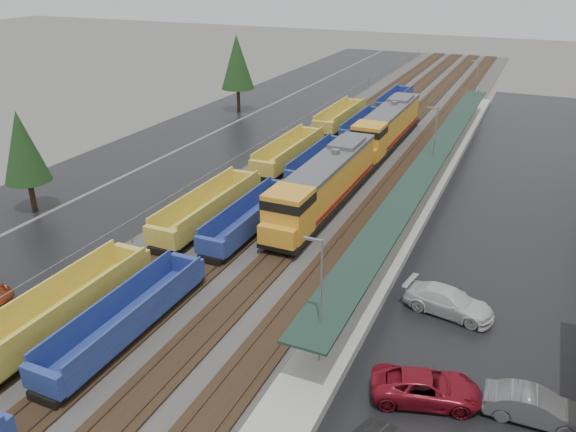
% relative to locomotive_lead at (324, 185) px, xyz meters
% --- Properties ---
extents(ballast_strip, '(20.00, 160.00, 0.08)m').
position_rel_locomotive_lead_xyz_m(ballast_strip, '(-2.00, 19.86, -2.51)').
color(ballast_strip, '#302D2B').
rests_on(ballast_strip, ground).
extents(trackbed, '(14.60, 160.00, 0.22)m').
position_rel_locomotive_lead_xyz_m(trackbed, '(-2.00, 19.86, -2.39)').
color(trackbed, black).
rests_on(trackbed, ground).
extents(west_parking_lot, '(10.00, 160.00, 0.02)m').
position_rel_locomotive_lead_xyz_m(west_parking_lot, '(-17.00, 19.86, -2.54)').
color(west_parking_lot, black).
rests_on(west_parking_lot, ground).
extents(west_road, '(9.00, 160.00, 0.02)m').
position_rel_locomotive_lead_xyz_m(west_road, '(-27.00, 19.86, -2.54)').
color(west_road, black).
rests_on(west_road, ground).
extents(east_commuter_lot, '(16.00, 100.00, 0.02)m').
position_rel_locomotive_lead_xyz_m(east_commuter_lot, '(17.00, 9.86, -2.54)').
color(east_commuter_lot, black).
rests_on(east_commuter_lot, ground).
extents(station_platform, '(3.00, 80.00, 8.00)m').
position_rel_locomotive_lead_xyz_m(station_platform, '(7.50, 9.87, -1.81)').
color(station_platform, '#9E9B93').
rests_on(station_platform, ground).
extents(chainlink_fence, '(0.08, 160.04, 2.02)m').
position_rel_locomotive_lead_xyz_m(chainlink_fence, '(-11.50, 18.30, -0.94)').
color(chainlink_fence, gray).
rests_on(chainlink_fence, ground).
extents(tree_west_near, '(3.96, 3.96, 9.00)m').
position_rel_locomotive_lead_xyz_m(tree_west_near, '(-24.00, -10.14, 3.27)').
color(tree_west_near, '#332316').
rests_on(tree_west_near, ground).
extents(tree_west_far, '(4.84, 4.84, 11.00)m').
position_rel_locomotive_lead_xyz_m(tree_west_far, '(-25.00, 29.86, 4.58)').
color(tree_west_far, '#332316').
rests_on(tree_west_far, ground).
extents(locomotive_lead, '(3.23, 21.26, 4.81)m').
position_rel_locomotive_lead_xyz_m(locomotive_lead, '(0.00, 0.00, 0.00)').
color(locomotive_lead, black).
rests_on(locomotive_lead, ground).
extents(locomotive_trail, '(3.23, 21.26, 4.81)m').
position_rel_locomotive_lead_xyz_m(locomotive_trail, '(0.00, 21.00, 0.00)').
color(locomotive_trail, black).
rests_on(locomotive_trail, ground).
extents(well_string_yellow, '(2.84, 98.23, 2.52)m').
position_rel_locomotive_lead_xyz_m(well_string_yellow, '(-8.00, -14.58, -1.32)').
color(well_string_yellow, gold).
rests_on(well_string_yellow, ground).
extents(well_string_blue, '(2.52, 107.65, 2.24)m').
position_rel_locomotive_lead_xyz_m(well_string_blue, '(-4.00, -6.12, -1.42)').
color(well_string_blue, navy).
rests_on(well_string_blue, ground).
extents(parked_car_east_b, '(3.98, 6.02, 1.54)m').
position_rel_locomotive_lead_xyz_m(parked_car_east_b, '(13.24, -20.02, -1.78)').
color(parked_car_east_b, maroon).
rests_on(parked_car_east_b, ground).
extents(parked_car_east_c, '(3.20, 5.95, 1.64)m').
position_rel_locomotive_lead_xyz_m(parked_car_east_c, '(12.94, -11.62, -1.73)').
color(parked_car_east_c, silver).
rests_on(parked_car_east_c, ground).
extents(parked_car_east_e, '(1.90, 4.87, 1.58)m').
position_rel_locomotive_lead_xyz_m(parked_car_east_e, '(18.32, -19.25, -1.76)').
color(parked_car_east_e, '#575A5C').
rests_on(parked_car_east_e, ground).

